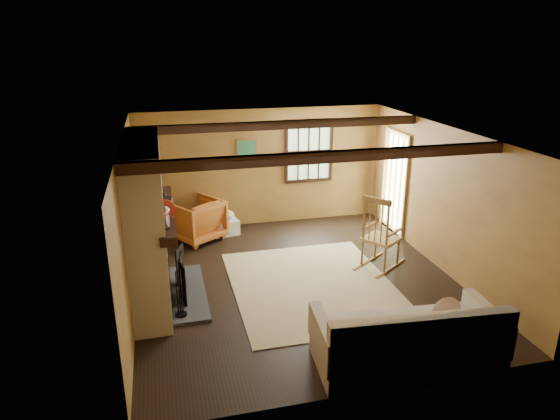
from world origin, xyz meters
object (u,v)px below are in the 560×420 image
object	(u,v)px
laundry_basket	(225,227)
sofa	(409,343)
armchair	(197,220)
rocking_chair	(380,237)
fireplace	(149,230)

from	to	relation	value
laundry_basket	sofa	bearing A→B (deg)	-71.74
sofa	armchair	world-z (taller)	sofa
rocking_chair	armchair	size ratio (longest dim) A/B	1.46
sofa	laundry_basket	bearing A→B (deg)	112.89
fireplace	armchair	world-z (taller)	fireplace
fireplace	sofa	xyz separation A→B (m)	(2.93, -2.41, -0.79)
fireplace	rocking_chair	bearing A→B (deg)	2.94
fireplace	rocking_chair	world-z (taller)	fireplace
sofa	fireplace	bearing A→B (deg)	145.18
sofa	laundry_basket	size ratio (longest dim) A/B	4.52
laundry_basket	armchair	world-z (taller)	armchair
laundry_basket	rocking_chair	bearing A→B (deg)	-41.77
armchair	fireplace	bearing A→B (deg)	35.82
laundry_basket	armchair	bearing A→B (deg)	-166.18
sofa	rocking_chair	bearing A→B (deg)	77.56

